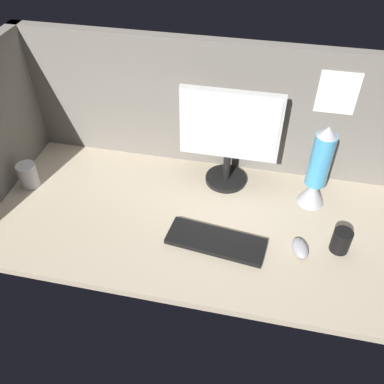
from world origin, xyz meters
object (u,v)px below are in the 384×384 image
(mouse, at_px, (300,248))
(keyboard, at_px, (216,241))
(lava_lamp, at_px, (317,173))
(mug_steel, at_px, (28,175))
(monitor, at_px, (229,134))
(mug_black_travel, at_px, (341,241))

(mouse, bearing_deg, keyboard, 167.48)
(mouse, distance_m, lava_lamp, 0.32)
(mouse, distance_m, mug_steel, 1.16)
(monitor, distance_m, mug_black_travel, 0.59)
(mouse, relative_size, mug_black_travel, 1.02)
(monitor, xyz_separation_m, mug_black_travel, (0.47, -0.31, -0.19))
(mouse, relative_size, mug_steel, 0.88)
(mug_steel, distance_m, lava_lamp, 1.21)
(keyboard, bearing_deg, mouse, 11.40)
(keyboard, height_order, mouse, mouse)
(monitor, bearing_deg, mug_black_travel, -33.43)
(monitor, xyz_separation_m, lava_lamp, (0.36, -0.07, -0.08))
(mug_black_travel, bearing_deg, monitor, 146.57)
(mouse, xyz_separation_m, mug_black_travel, (0.14, 0.04, 0.03))
(mug_black_travel, relative_size, mug_steel, 0.86)
(keyboard, bearing_deg, mug_steel, 175.83)
(monitor, relative_size, lava_lamp, 1.18)
(monitor, xyz_separation_m, mug_steel, (-0.83, -0.21, -0.19))
(keyboard, xyz_separation_m, mug_black_travel, (0.45, 0.07, 0.04))
(mug_steel, height_order, lava_lamp, lava_lamp)
(keyboard, height_order, lava_lamp, lava_lamp)
(mug_black_travel, height_order, lava_lamp, lava_lamp)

